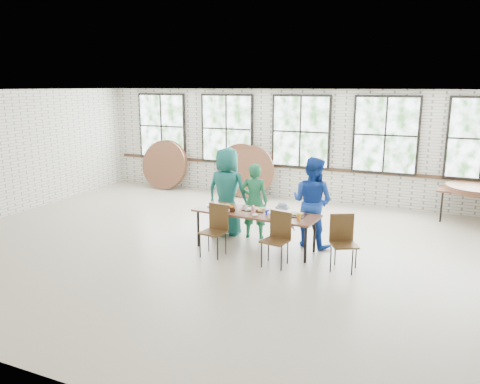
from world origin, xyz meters
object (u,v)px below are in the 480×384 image
object	(u,v)px
dining_table	(255,215)
chair_near_left	(216,226)
chair_near_right	(278,234)
storage_table	(480,194)

from	to	relation	value
dining_table	chair_near_left	distance (m)	0.80
dining_table	chair_near_left	xyz separation A→B (m)	(-0.56, -0.56, -0.13)
chair_near_right	storage_table	xyz separation A→B (m)	(3.36, 4.27, 0.13)
chair_near_left	dining_table	bearing A→B (deg)	52.93
chair_near_left	storage_table	bearing A→B (deg)	51.38
chair_near_left	storage_table	distance (m)	6.26
chair_near_right	chair_near_left	bearing A→B (deg)	-168.88
dining_table	storage_table	xyz separation A→B (m)	(4.01, 3.72, -0.00)
dining_table	chair_near_right	bearing A→B (deg)	-36.93
chair_near_right	storage_table	size ratio (longest dim) A/B	0.51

